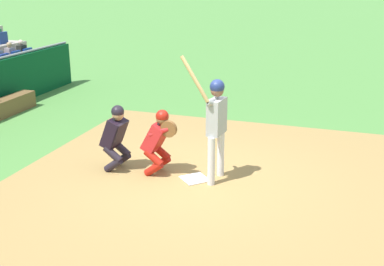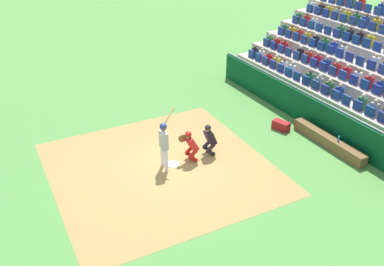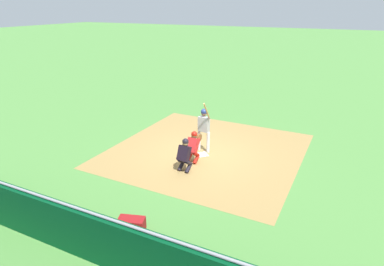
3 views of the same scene
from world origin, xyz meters
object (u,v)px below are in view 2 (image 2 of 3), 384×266
(home_plate_marker, at_px, (173,164))
(batter_at_plate, at_px, (164,140))
(water_bottle_on_bench, at_px, (339,139))
(equipment_duffel_bag, at_px, (281,126))
(home_plate_umpire, at_px, (209,138))
(catcher_crouching, at_px, (190,144))
(dugout_bench, at_px, (328,141))

(home_plate_marker, distance_m, batter_at_plate, 1.21)
(home_plate_marker, relative_size, water_bottle_on_bench, 1.97)
(home_plate_marker, bearing_deg, batter_at_plate, 104.00)
(equipment_duffel_bag, bearing_deg, home_plate_umpire, 76.55)
(water_bottle_on_bench, bearing_deg, home_plate_umpire, 64.22)
(batter_at_plate, relative_size, home_plate_umpire, 1.76)
(batter_at_plate, height_order, home_plate_umpire, batter_at_plate)
(home_plate_umpire, distance_m, water_bottle_on_bench, 4.97)
(water_bottle_on_bench, bearing_deg, catcher_crouching, 68.28)
(batter_at_plate, bearing_deg, equipment_duffel_bag, -86.54)
(catcher_crouching, bearing_deg, water_bottle_on_bench, -111.72)
(catcher_crouching, bearing_deg, batter_at_plate, 91.88)
(dugout_bench, xyz_separation_m, water_bottle_on_bench, (-0.44, -0.04, 0.33))
(batter_at_plate, bearing_deg, dugout_bench, -104.51)
(home_plate_umpire, relative_size, equipment_duffel_bag, 1.80)
(catcher_crouching, bearing_deg, home_plate_marker, 85.61)
(catcher_crouching, bearing_deg, dugout_bench, -107.62)
(home_plate_marker, height_order, dugout_bench, dugout_bench)
(batter_at_plate, bearing_deg, water_bottle_on_bench, -108.07)
(batter_at_plate, xyz_separation_m, equipment_duffel_bag, (0.34, -5.59, -0.98))
(catcher_crouching, bearing_deg, home_plate_umpire, -86.88)
(home_plate_marker, height_order, equipment_duffel_bag, equipment_duffel_bag)
(catcher_crouching, height_order, dugout_bench, catcher_crouching)
(catcher_crouching, distance_m, water_bottle_on_bench, 5.72)
(home_plate_umpire, distance_m, dugout_bench, 4.78)
(home_plate_marker, distance_m, dugout_bench, 6.23)
(home_plate_umpire, xyz_separation_m, water_bottle_on_bench, (-2.16, -4.47, -0.15))
(home_plate_umpire, xyz_separation_m, dugout_bench, (-1.72, -4.44, -0.48))
(home_plate_umpire, height_order, water_bottle_on_bench, home_plate_umpire)
(catcher_crouching, xyz_separation_m, water_bottle_on_bench, (-2.12, -5.31, -0.16))
(dugout_bench, relative_size, equipment_duffel_bag, 4.96)
(water_bottle_on_bench, bearing_deg, batter_at_plate, 71.93)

